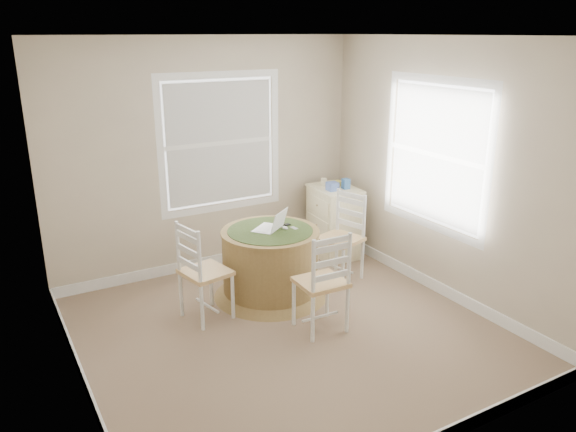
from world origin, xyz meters
TOP-DOWN VIEW (x-y plane):
  - room at (0.17, 0.16)m, footprint 3.64×3.64m
  - round_table at (0.23, 0.76)m, footprint 1.18×1.18m
  - chair_left at (-0.53, 0.64)m, footprint 0.48×0.49m
  - chair_near at (0.29, -0.09)m, footprint 0.43×0.41m
  - chair_right at (1.09, 0.74)m, footprint 0.50×0.51m
  - laptop at (0.24, 0.79)m, footprint 0.41×0.41m
  - mouse at (0.39, 0.74)m, footprint 0.07×0.10m
  - phone at (0.47, 0.69)m, footprint 0.05×0.09m
  - keys at (0.45, 0.81)m, footprint 0.07×0.06m
  - corner_chest at (1.43, 1.37)m, footprint 0.54×0.68m
  - tissue_box at (1.32, 1.26)m, footprint 0.13×0.13m
  - box_yellow at (1.48, 1.42)m, footprint 0.16×0.11m
  - box_blue at (1.52, 1.25)m, footprint 0.09×0.09m
  - cup_cream at (1.36, 1.52)m, footprint 0.07×0.07m

SIDE VIEW (x-z plane):
  - round_table at x=0.23m, z-range 0.03..0.75m
  - corner_chest at x=1.43m, z-range 0.00..0.86m
  - chair_left at x=-0.53m, z-range 0.00..0.95m
  - chair_near at x=0.29m, z-range 0.00..0.95m
  - chair_right at x=1.09m, z-range 0.00..0.95m
  - phone at x=0.47m, z-range 0.71..0.72m
  - keys at x=0.45m, z-range 0.71..0.73m
  - mouse at x=0.39m, z-range 0.71..0.74m
  - laptop at x=0.24m, z-range 0.64..0.86m
  - box_yellow at x=1.48m, z-range 0.86..0.92m
  - cup_cream at x=1.36m, z-range 0.86..0.95m
  - tissue_box at x=1.32m, z-range 0.86..0.96m
  - box_blue at x=1.52m, z-range 0.86..0.98m
  - room at x=0.17m, z-range -0.02..2.62m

